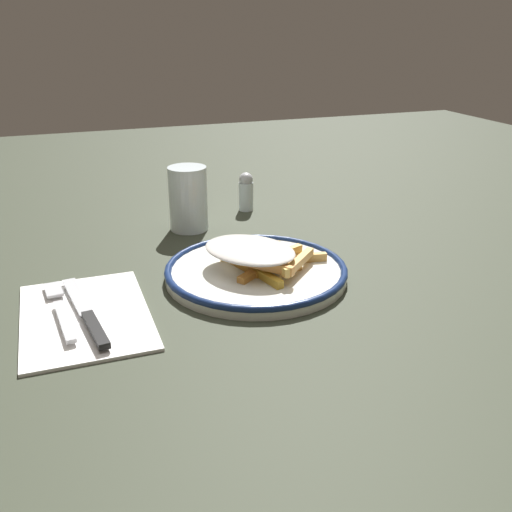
# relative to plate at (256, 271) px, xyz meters

# --- Properties ---
(ground_plane) EXTENTS (2.60, 2.60, 0.00)m
(ground_plane) POSITION_rel_plate_xyz_m (0.00, 0.00, -0.01)
(ground_plane) COLOR #323729
(plate) EXTENTS (0.27, 0.27, 0.02)m
(plate) POSITION_rel_plate_xyz_m (0.00, 0.00, 0.00)
(plate) COLOR silver
(plate) RESTS_ON ground_plane
(fries_heap) EXTENTS (0.20, 0.19, 0.04)m
(fries_heap) POSITION_rel_plate_xyz_m (0.00, 0.00, 0.03)
(fries_heap) COLOR #C98234
(fries_heap) RESTS_ON plate
(napkin) EXTENTS (0.16, 0.23, 0.01)m
(napkin) POSITION_rel_plate_xyz_m (-0.25, -0.04, -0.01)
(napkin) COLOR white
(napkin) RESTS_ON ground_plane
(fork) EXTENTS (0.03, 0.18, 0.01)m
(fork) POSITION_rel_plate_xyz_m (-0.28, -0.03, 0.00)
(fork) COLOR silver
(fork) RESTS_ON napkin
(knife) EXTENTS (0.04, 0.21, 0.01)m
(knife) POSITION_rel_plate_xyz_m (-0.24, -0.06, 0.00)
(knife) COLOR black
(knife) RESTS_ON napkin
(water_glass) EXTENTS (0.07, 0.07, 0.11)m
(water_glass) POSITION_rel_plate_xyz_m (-0.04, 0.24, 0.05)
(water_glass) COLOR silver
(water_glass) RESTS_ON ground_plane
(salt_shaker) EXTENTS (0.03, 0.03, 0.08)m
(salt_shaker) POSITION_rel_plate_xyz_m (0.09, 0.31, 0.03)
(salt_shaker) COLOR silver
(salt_shaker) RESTS_ON ground_plane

